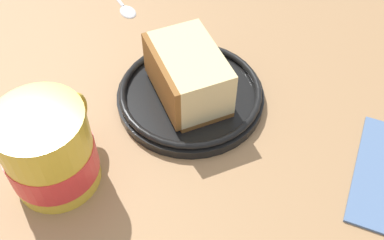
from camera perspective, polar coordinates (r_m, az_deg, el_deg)
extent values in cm
cube|color=#936D47|center=(49.63, -0.68, -2.14)|extent=(146.36, 146.36, 2.13)
cylinder|color=black|center=(51.25, -0.19, 2.90)|extent=(16.26, 16.26, 1.10)
torus|color=black|center=(50.57, -0.20, 3.61)|extent=(15.70, 15.70, 0.75)
cube|color=brown|center=(50.62, -0.19, 3.55)|extent=(11.13, 11.05, 0.60)
cube|color=#DBC184|center=(48.54, -0.20, 5.92)|extent=(11.13, 11.05, 5.25)
cube|color=brown|center=(47.75, -3.85, 4.85)|extent=(7.41, 7.20, 5.25)
cylinder|color=gold|center=(43.67, -17.34, -3.50)|extent=(8.19, 8.19, 9.10)
cylinder|color=red|center=(44.73, -16.94, -4.54)|extent=(8.35, 8.35, 3.28)
cylinder|color=#47230F|center=(41.03, -18.46, -0.60)|extent=(7.21, 7.21, 0.40)
torus|color=gold|center=(45.53, -14.66, 0.34)|extent=(4.91, 0.95, 4.91)
ellipsoid|color=silver|center=(63.75, -7.96, 13.34)|extent=(3.43, 3.59, 0.80)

